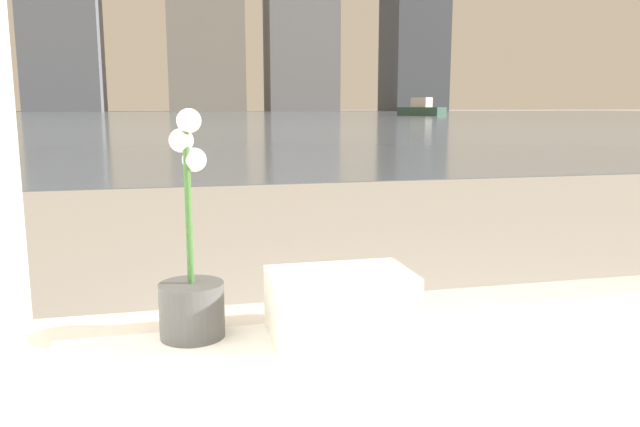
# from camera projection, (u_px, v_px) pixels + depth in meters

# --- Properties ---
(potted_orchid) EXTENTS (0.12, 0.12, 0.42)m
(potted_orchid) POSITION_uv_depth(u_px,v_px,m) (191.00, 284.00, 1.14)
(potted_orchid) COLOR #4C4C4C
(potted_orchid) RESTS_ON bathtub
(towel_stack) EXTENTS (0.26, 0.17, 0.12)m
(towel_stack) POSITION_uv_depth(u_px,v_px,m) (340.00, 303.00, 1.16)
(towel_stack) COLOR silver
(towel_stack) RESTS_ON bathtub
(harbor_water) EXTENTS (180.00, 110.00, 0.01)m
(harbor_water) POSITION_uv_depth(u_px,v_px,m) (175.00, 116.00, 59.85)
(harbor_water) COLOR slate
(harbor_water) RESTS_ON ground_plane
(harbor_boat_1) EXTENTS (3.86, 4.79, 1.75)m
(harbor_boat_1) POSITION_uv_depth(u_px,v_px,m) (421.00, 109.00, 60.17)
(harbor_boat_1) COLOR #335647
(harbor_boat_1) RESTS_ON harbor_water
(skyline_tower_2) EXTENTS (12.59, 11.81, 34.68)m
(skyline_tower_2) POSITION_uv_depth(u_px,v_px,m) (60.00, 9.00, 106.48)
(skyline_tower_2) COLOR slate
(skyline_tower_2) RESTS_ON ground_plane
(skyline_tower_3) EXTENTS (13.63, 7.90, 26.09)m
(skyline_tower_3) POSITION_uv_depth(u_px,v_px,m) (205.00, 38.00, 112.76)
(skyline_tower_3) COLOR gray
(skyline_tower_3) RESTS_ON ground_plane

